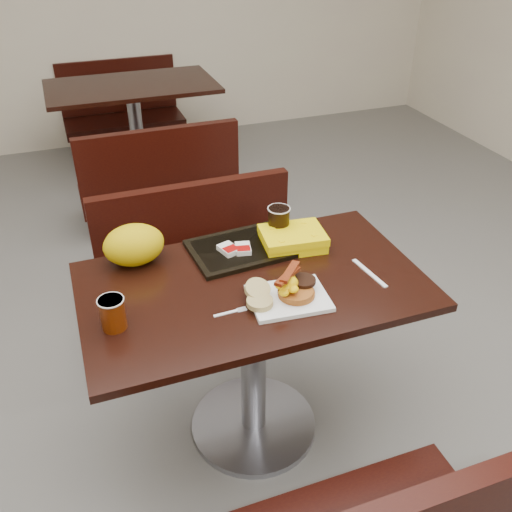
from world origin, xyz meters
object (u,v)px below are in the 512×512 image
object	(u,v)px
bench_far_n	(123,108)
bench_near_n	(205,269)
hashbrown_sleeve_left	(228,249)
coffee_cup_far	(279,221)
table_far	(137,134)
tray	(242,248)
table_near	(253,361)
platter	(289,298)
knife	(369,273)
paper_bag	(134,245)
bench_far_s	(156,172)
coffee_cup_near	(113,314)
fork	(226,313)
hashbrown_sleeve_right	(243,248)
pancake_stack	(296,292)
clamshell	(293,239)

from	to	relation	value
bench_far_n	bench_near_n	bearing A→B (deg)	-90.00
bench_near_n	hashbrown_sleeve_left	distance (m)	0.66
coffee_cup_far	table_far	bearing A→B (deg)	94.81
tray	hashbrown_sleeve_left	size ratio (longest dim) A/B	4.95
table_near	platter	distance (m)	0.41
knife	tray	world-z (taller)	tray
table_far	paper_bag	xyz separation A→B (m)	(-0.36, -2.33, 0.45)
bench_far_n	bench_far_s	bearing A→B (deg)	-90.00
paper_bag	coffee_cup_near	bearing A→B (deg)	-110.06
tray	table_far	bearing A→B (deg)	86.39
bench_far_s	fork	world-z (taller)	fork
bench_far_s	fork	bearing A→B (deg)	-94.02
bench_far_n	platter	world-z (taller)	platter
table_far	coffee_cup_near	size ratio (longest dim) A/B	11.01
knife	paper_bag	world-z (taller)	paper_bag
coffee_cup_near	coffee_cup_far	xyz separation A→B (m)	(0.69, 0.33, 0.02)
table_far	paper_bag	size ratio (longest dim) A/B	5.40
table_far	knife	world-z (taller)	knife
hashbrown_sleeve_right	table_far	bearing A→B (deg)	103.06
hashbrown_sleeve_left	knife	bearing A→B (deg)	-50.35
pancake_stack	fork	xyz separation A→B (m)	(-0.25, 0.00, -0.03)
knife	hashbrown_sleeve_left	bearing A→B (deg)	-129.64
bench_near_n	table_near	bearing A→B (deg)	-90.00
hashbrown_sleeve_right	clamshell	world-z (taller)	clamshell
bench_far_s	table_far	bearing A→B (deg)	90.00
pancake_stack	knife	distance (m)	0.31
bench_far_n	coffee_cup_far	size ratio (longest dim) A/B	8.77
table_near	pancake_stack	xyz separation A→B (m)	(0.11, -0.14, 0.40)
table_far	fork	world-z (taller)	fork
bench_near_n	table_far	distance (m)	1.90
bench_near_n	coffee_cup_far	size ratio (longest dim) A/B	8.77
table_near	hashbrown_sleeve_left	world-z (taller)	hashbrown_sleeve_left
table_far	platter	size ratio (longest dim) A/B	4.62
hashbrown_sleeve_right	platter	bearing A→B (deg)	-68.09
table_near	bench_far_n	world-z (taller)	table_near
bench_far_n	fork	bearing A→B (deg)	-92.38
tray	hashbrown_sleeve_right	world-z (taller)	hashbrown_sleeve_right
table_near	paper_bag	distance (m)	0.64
table_far	bench_far_n	size ratio (longest dim) A/B	1.20
platter	hashbrown_sleeve_left	size ratio (longest dim) A/B	3.33
tray	hashbrown_sleeve_right	size ratio (longest dim) A/B	5.12
pancake_stack	hashbrown_sleeve_left	bearing A→B (deg)	111.90
platter	pancake_stack	distance (m)	0.03
hashbrown_sleeve_left	coffee_cup_near	bearing A→B (deg)	-166.66
bench_far_n	clamshell	size ratio (longest dim) A/B	4.18
table_far	fork	distance (m)	2.76
bench_near_n	hashbrown_sleeve_right	size ratio (longest dim) A/B	13.29
fork	bench_far_s	bearing A→B (deg)	84.05
tray	paper_bag	distance (m)	0.40
bench_near_n	coffee_cup_far	distance (m)	0.67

